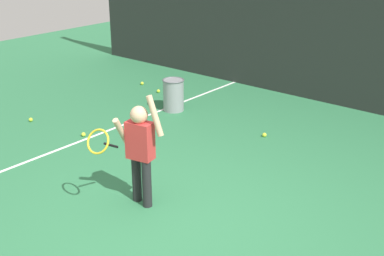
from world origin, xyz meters
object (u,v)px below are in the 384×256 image
(ball_hopper, at_px, (173,95))
(tennis_ball_2, at_px, (142,83))
(tennis_ball_3, at_px, (158,91))
(tennis_ball_6, at_px, (83,134))
(tennis_ball_8, at_px, (264,135))
(tennis_ball_7, at_px, (31,120))
(tennis_player, at_px, (139,147))

(ball_hopper, relative_size, tennis_ball_2, 8.52)
(tennis_ball_2, xyz_separation_m, tennis_ball_3, (0.61, -0.17, 0.00))
(tennis_ball_6, distance_m, tennis_ball_8, 2.80)
(tennis_ball_3, bearing_deg, tennis_ball_8, -11.77)
(tennis_ball_3, relative_size, tennis_ball_7, 1.00)
(tennis_player, relative_size, tennis_ball_3, 20.46)
(tennis_ball_2, bearing_deg, tennis_player, -45.31)
(tennis_ball_7, xyz_separation_m, tennis_ball_8, (3.35, 1.92, 0.00))
(tennis_player, distance_m, tennis_ball_7, 3.46)
(ball_hopper, bearing_deg, tennis_ball_2, 154.21)
(tennis_ball_2, relative_size, tennis_ball_7, 1.00)
(tennis_ball_6, relative_size, tennis_ball_7, 1.00)
(ball_hopper, bearing_deg, tennis_ball_3, 147.96)
(tennis_ball_2, xyz_separation_m, tennis_ball_8, (3.40, -0.75, 0.00))
(tennis_ball_3, distance_m, tennis_ball_8, 2.85)
(tennis_ball_2, bearing_deg, tennis_ball_8, -12.41)
(tennis_player, height_order, tennis_ball_2, tennis_player)
(tennis_ball_3, relative_size, tennis_ball_8, 1.00)
(tennis_ball_8, bearing_deg, tennis_ball_7, -150.18)
(tennis_ball_3, bearing_deg, tennis_ball_6, -75.23)
(tennis_ball_6, bearing_deg, tennis_ball_2, 116.04)
(tennis_ball_6, distance_m, tennis_ball_7, 1.19)
(tennis_player, height_order, ball_hopper, tennis_player)
(tennis_ball_3, relative_size, tennis_ball_6, 1.00)
(ball_hopper, bearing_deg, tennis_ball_8, -0.59)
(tennis_player, bearing_deg, tennis_ball_2, 123.28)
(tennis_player, bearing_deg, ball_hopper, 113.36)
(ball_hopper, xyz_separation_m, tennis_ball_8, (1.89, -0.02, -0.26))
(ball_hopper, xyz_separation_m, tennis_ball_6, (-0.28, -1.79, -0.26))
(tennis_ball_7, bearing_deg, tennis_ball_8, 29.82)
(tennis_player, bearing_deg, tennis_ball_7, 156.17)
(ball_hopper, height_order, tennis_ball_6, ball_hopper)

